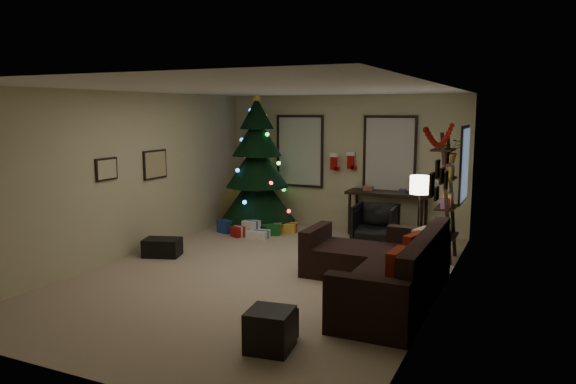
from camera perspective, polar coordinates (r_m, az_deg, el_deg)
The scene contains 29 objects.
floor at distance 8.13m, azimuth -2.44°, elevation -8.58°, with size 7.00×7.00×0.00m, color tan.
ceiling at distance 7.77m, azimuth -2.57°, elevation 10.81°, with size 7.00×7.00×0.00m, color white.
wall_back at distance 11.04m, azimuth 5.86°, elevation 3.11°, with size 5.00×5.00×0.00m, color #C1BB93.
wall_front at distance 5.04m, azimuth -21.14°, elevation -4.05°, with size 5.00×5.00×0.00m, color #C1BB93.
wall_left at distance 9.25m, azimuth -16.42°, elevation 1.74°, with size 7.00×7.00×0.00m, color #C1BB93.
wall_right at distance 7.06m, azimuth 15.84°, elevation -0.29°, with size 7.00×7.00×0.00m, color #C1BB93.
window_back_left at distance 11.34m, azimuth 1.28°, elevation 4.32°, with size 1.05×0.06×1.50m.
window_back_right at distance 10.73m, azimuth 10.64°, elevation 3.92°, with size 1.05×0.06×1.50m.
window_right_wall at distance 9.55m, azimuth 18.13°, elevation 2.78°, with size 0.06×0.90×1.30m.
christmas_tree at distance 11.02m, azimuth -3.26°, elevation 2.33°, with size 1.55×1.55×2.89m.
presents at distance 10.74m, azimuth -3.70°, elevation -3.64°, with size 1.50×1.04×0.30m.
sofa at distance 7.33m, azimuth 10.13°, elevation -8.26°, with size 1.97×2.85×0.89m.
pillow_red_a at distance 6.24m, azimuth 11.34°, elevation -7.97°, with size 0.12×0.45×0.45m, color maroon.
pillow_red_b at distance 7.10m, azimuth 13.08°, elevation -5.99°, with size 0.11×0.43×0.43m, color maroon.
pillow_cream at distance 7.59m, azimuth 13.88°, elevation -5.14°, with size 0.11×0.39×0.39m, color beige.
ottoman_near at distance 5.64m, azimuth -1.90°, elevation -14.29°, with size 0.44×0.44×0.42m, color black.
ottoman_far at distance 5.87m, azimuth -1.11°, elevation -13.85°, with size 0.34×0.34×0.32m, color black.
desk at distance 10.57m, azimuth 10.46°, elevation -0.52°, with size 1.57×0.56×0.85m.
desk_chair at distance 10.03m, azimuth 9.17°, elevation -3.25°, with size 0.69×0.65×0.71m, color black.
bookshelf at distance 9.01m, azimuth 16.42°, elevation -0.70°, with size 0.30×0.60×2.07m.
potted_plant at distance 8.98m, azimuth 16.70°, elevation 4.50°, with size 0.45×0.39×0.50m, color #4C4C4C.
floor_lamp at distance 8.55m, azimuth 13.66°, elevation 0.13°, with size 0.30×0.30×1.41m.
art_map at distance 9.72m, azimuth -13.81°, elevation 2.83°, with size 0.04×0.60×0.50m.
art_abstract at distance 8.84m, azimuth -18.55°, elevation 2.29°, with size 0.04×0.45×0.35m.
gallery at distance 6.96m, azimuth 15.66°, elevation 1.44°, with size 0.03×1.25×0.54m.
garland at distance 7.02m, azimuth 15.72°, elevation 5.75°, with size 0.08×1.90×0.30m, color #A5140C, non-canonical shape.
stocking_left at distance 10.93m, azimuth 4.89°, elevation 3.23°, with size 0.20×0.05×0.36m.
stocking_right at distance 10.89m, azimuth 6.66°, elevation 3.33°, with size 0.20×0.05×0.36m.
storage_bin at distance 9.26m, azimuth -13.08°, elevation -5.69°, with size 0.59×0.39×0.29m, color black.
Camera 1 is at (3.57, -6.90, 2.41)m, focal length 33.81 mm.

